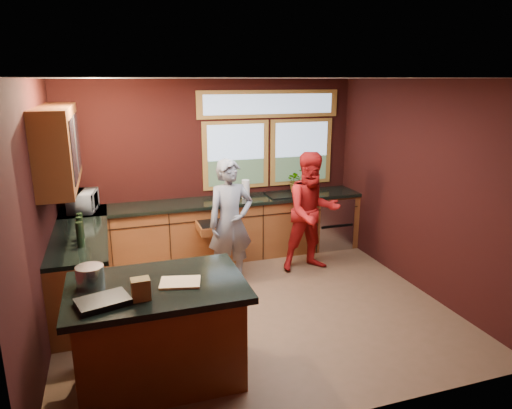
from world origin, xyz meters
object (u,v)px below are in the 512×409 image
island (160,331)px  cutting_board (180,282)px  person_grey (231,223)px  person_red (312,212)px  stock_pot (90,276)px

island → cutting_board: 0.52m
person_grey → cutting_board: bearing=-122.6°
person_grey → person_red: 1.24m
person_grey → cutting_board: person_grey is taller
person_grey → person_red: person_red is taller
person_grey → island: bearing=-128.0°
island → cutting_board: size_ratio=4.43×
island → person_grey: person_grey is taller
cutting_board → stock_pot: size_ratio=1.46×
person_grey → cutting_board: (-0.95, -1.84, 0.10)m
person_grey → stock_pot: size_ratio=7.11×
island → person_red: size_ratio=0.90×
cutting_board → stock_pot: bearing=165.1°
cutting_board → stock_pot: stock_pot is taller
island → person_red: bearing=38.5°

